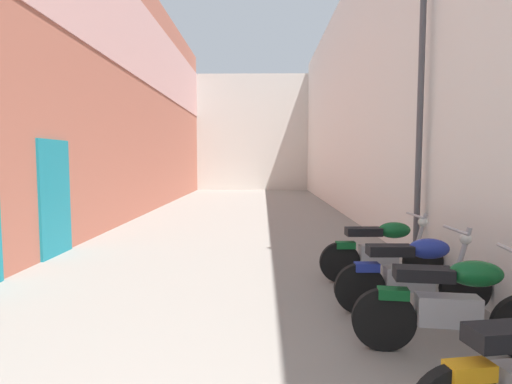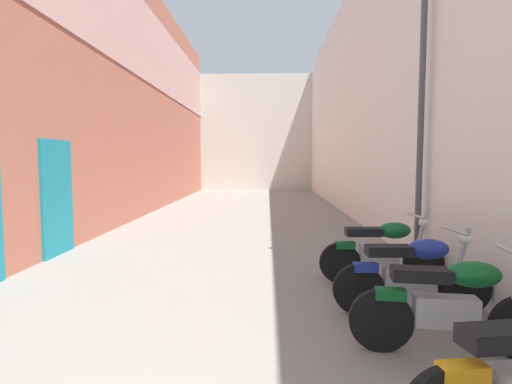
{
  "view_description": "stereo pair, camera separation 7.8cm",
  "coord_description": "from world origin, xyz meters",
  "views": [
    {
      "loc": [
        0.61,
        0.21,
        1.82
      ],
      "look_at": [
        0.51,
        6.5,
        1.32
      ],
      "focal_mm": 28.52,
      "sensor_mm": 36.0,
      "label": 1
    },
    {
      "loc": [
        0.69,
        0.21,
        1.82
      ],
      "look_at": [
        0.51,
        6.5,
        1.32
      ],
      "focal_mm": 28.52,
      "sensor_mm": 36.0,
      "label": 2
    }
  ],
  "objects": [
    {
      "name": "building_right",
      "position": [
        3.54,
        12.4,
        3.72
      ],
      "size": [
        0.45,
        24.8,
        7.45
      ],
      "color": "silver",
      "rests_on": "ground"
    },
    {
      "name": "building_far_end",
      "position": [
        0.0,
        25.8,
        3.47
      ],
      "size": [
        9.68,
        2.0,
        6.94
      ],
      "primitive_type": "cube",
      "color": "beige",
      "rests_on": "ground"
    },
    {
      "name": "ground_plane",
      "position": [
        0.0,
        10.4,
        0.0
      ],
      "size": [
        40.8,
        40.8,
        0.0
      ],
      "primitive_type": "plane",
      "color": "gray"
    },
    {
      "name": "street_lamp",
      "position": [
        3.11,
        6.97,
        3.0
      ],
      "size": [
        0.79,
        0.18,
        5.19
      ],
      "color": "#47474C",
      "rests_on": "ground"
    },
    {
      "name": "motorcycle_fifth",
      "position": [
        2.4,
        6.19,
        0.5
      ],
      "size": [
        1.85,
        0.58,
        1.04
      ],
      "color": "black",
      "rests_on": "ground"
    },
    {
      "name": "motorcycle_third",
      "position": [
        2.4,
        3.91,
        0.5
      ],
      "size": [
        1.85,
        0.58,
        1.04
      ],
      "color": "black",
      "rests_on": "ground"
    },
    {
      "name": "motorcycle_fourth",
      "position": [
        2.4,
        4.94,
        0.5
      ],
      "size": [
        1.85,
        0.58,
        1.04
      ],
      "color": "black",
      "rests_on": "ground"
    },
    {
      "name": "building_left",
      "position": [
        -3.53,
        12.34,
        3.98
      ],
      "size": [
        0.45,
        24.8,
        7.89
      ],
      "color": "#B76651",
      "rests_on": "ground"
    }
  ]
}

